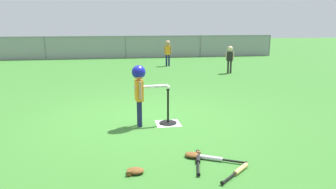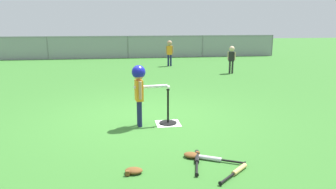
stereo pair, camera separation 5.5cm
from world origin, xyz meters
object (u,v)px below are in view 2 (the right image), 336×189
object	(u,v)px
fielder_deep_center	(170,50)
glove_near_bats	(192,155)
spare_bat_black	(197,159)
glove_by_plate	(133,171)
baseball_on_tee	(168,87)
batting_tee	(168,118)
batter_child	(139,83)
fielder_near_left	(232,56)
spare_bat_wood	(237,171)
spare_bat_silver	(215,159)

from	to	relation	value
fielder_deep_center	glove_near_bats	size ratio (longest dim) A/B	4.00
spare_bat_black	fielder_deep_center	bearing A→B (deg)	83.11
fielder_deep_center	glove_by_plate	size ratio (longest dim) A/B	4.41
baseball_on_tee	glove_by_plate	bearing A→B (deg)	-110.88
batting_tee	batter_child	bearing A→B (deg)	-173.76
fielder_deep_center	glove_by_plate	bearing A→B (deg)	-101.64
batting_tee	baseball_on_tee	world-z (taller)	baseball_on_tee
batting_tee	fielder_near_left	xyz separation A→B (m)	(3.19, 5.54, 0.54)
fielder_near_left	spare_bat_black	xyz separation A→B (m)	(-3.06, -7.22, -0.61)
glove_near_bats	batter_child	bearing A→B (deg)	112.24
spare_bat_black	glove_by_plate	bearing A→B (deg)	-165.14
batter_child	spare_bat_wood	xyz separation A→B (m)	(1.05, -2.05, -0.75)
baseball_on_tee	glove_near_bats	xyz separation A→B (m)	(0.09, -1.55, -0.65)
fielder_deep_center	glove_by_plate	distance (m)	10.00
batter_child	spare_bat_silver	distance (m)	2.03
spare_bat_wood	glove_near_bats	world-z (taller)	glove_near_bats
spare_bat_black	glove_near_bats	distance (m)	0.14
spare_bat_silver	glove_by_plate	xyz separation A→B (m)	(-1.10, -0.19, 0.01)
spare_bat_silver	glove_by_plate	bearing A→B (deg)	-170.09
batting_tee	spare_bat_wood	xyz separation A→B (m)	(0.53, -2.10, -0.07)
fielder_near_left	batter_child	bearing A→B (deg)	-123.54
batter_child	fielder_deep_center	xyz separation A→B (m)	(1.80, 7.93, -0.09)
spare_bat_silver	fielder_deep_center	bearing A→B (deg)	84.57
spare_bat_wood	glove_near_bats	size ratio (longest dim) A/B	1.86
glove_near_bats	spare_bat_black	bearing A→B (deg)	-72.89
fielder_deep_center	spare_bat_silver	xyz separation A→B (m)	(-0.91, -9.58, -0.67)
glove_by_plate	glove_near_bats	world-z (taller)	same
batter_child	fielder_near_left	size ratio (longest dim) A/B	1.11
fielder_deep_center	spare_bat_black	xyz separation A→B (m)	(-1.15, -9.55, -0.67)
baseball_on_tee	spare_bat_black	world-z (taller)	baseball_on_tee
batting_tee	batter_child	world-z (taller)	batter_child
spare_bat_silver	fielder_near_left	bearing A→B (deg)	68.77
baseball_on_tee	glove_by_plate	distance (m)	2.14
batter_child	spare_bat_black	xyz separation A→B (m)	(0.65, -1.62, -0.75)
batter_child	fielder_deep_center	world-z (taller)	batter_child
batting_tee	spare_bat_black	size ratio (longest dim) A/B	0.92
fielder_near_left	spare_bat_wood	world-z (taller)	fielder_near_left
fielder_near_left	glove_near_bats	bearing A→B (deg)	-113.62
batter_child	fielder_near_left	bearing A→B (deg)	56.46
batter_child	spare_bat_wood	world-z (taller)	batter_child
batter_child	fielder_near_left	world-z (taller)	batter_child
batting_tee	baseball_on_tee	size ratio (longest dim) A/B	8.77
glove_by_plate	spare_bat_black	bearing A→B (deg)	14.86
fielder_near_left	spare_bat_silver	size ratio (longest dim) A/B	1.73
fielder_near_left	glove_by_plate	world-z (taller)	fielder_near_left
fielder_deep_center	spare_bat_wood	distance (m)	10.03
batter_child	fielder_near_left	xyz separation A→B (m)	(3.71, 5.60, -0.15)
spare_bat_wood	spare_bat_black	xyz separation A→B (m)	(-0.40, 0.43, -0.00)
glove_by_plate	fielder_deep_center	bearing A→B (deg)	78.36
batter_child	batting_tee	bearing A→B (deg)	6.24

